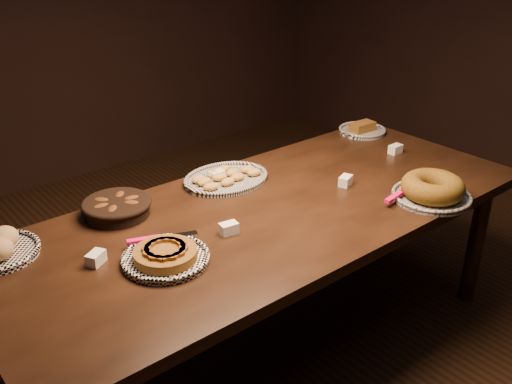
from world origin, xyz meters
TOP-DOWN VIEW (x-y plane):
  - ground at (0.00, 0.00)m, footprint 5.00×5.00m
  - buffet_table at (0.00, 0.00)m, footprint 2.40×1.00m
  - apple_tart_plate at (-0.56, -0.07)m, footprint 0.34×0.33m
  - madeleine_platter at (0.02, 0.34)m, footprint 0.41×0.34m
  - bundt_cake_plate at (0.60, -0.38)m, footprint 0.39×0.34m
  - croissant_basket at (-0.53, 0.36)m, footprint 0.32×0.32m
  - loaf_plate at (1.02, 0.38)m, footprint 0.27×0.27m
  - tent_cards at (0.06, 0.08)m, footprint 1.75×0.49m

SIDE VIEW (x-z plane):
  - ground at x=0.00m, z-range 0.00..0.00m
  - buffet_table at x=0.00m, z-range 0.30..1.05m
  - madeleine_platter at x=0.02m, z-range 0.74..0.79m
  - loaf_plate at x=1.02m, z-range 0.74..0.80m
  - apple_tart_plate at x=-0.56m, z-range 0.74..0.80m
  - tent_cards at x=0.06m, z-range 0.75..0.79m
  - croissant_basket at x=-0.53m, z-range 0.76..0.83m
  - bundt_cake_plate at x=0.60m, z-range 0.74..0.85m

